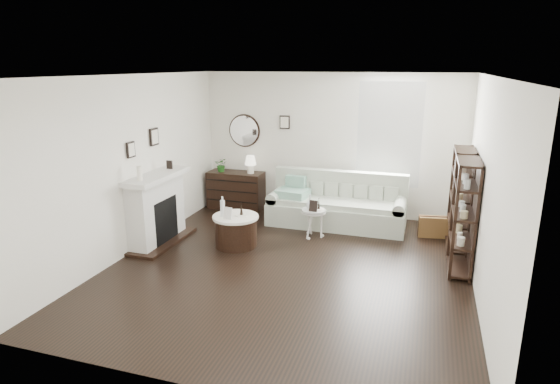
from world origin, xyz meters
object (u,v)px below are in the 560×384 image
(sofa, at_px, (337,208))
(pedestal_table, at_px, (314,212))
(drum_table, at_px, (236,231))
(dresser, at_px, (236,190))

(sofa, relative_size, pedestal_table, 4.97)
(sofa, distance_m, drum_table, 2.04)
(sofa, xyz_separation_m, pedestal_table, (-0.25, -0.78, 0.14))
(sofa, distance_m, pedestal_table, 0.83)
(dresser, distance_m, drum_table, 2.08)
(dresser, bearing_deg, sofa, -10.39)
(sofa, distance_m, dresser, 2.19)
(sofa, xyz_separation_m, drum_table, (-1.35, -1.53, -0.06))
(drum_table, bearing_deg, dresser, 112.68)
(sofa, height_order, dresser, sofa)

